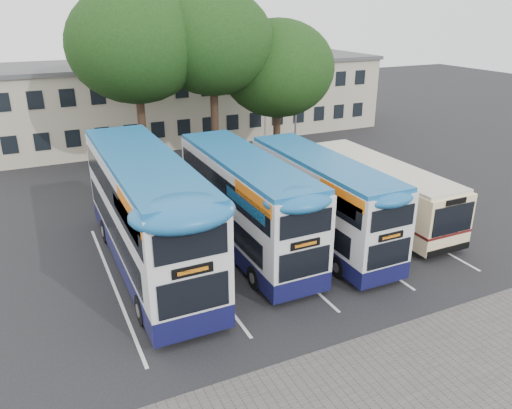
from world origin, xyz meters
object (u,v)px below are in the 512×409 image
object	(u,v)px
bus_dd_left	(146,209)
bus_single	(377,187)
lamp_post	(297,80)
bus_dd_right	(320,197)
tree_mid	(212,42)
tree_right	(278,69)
bus_dd_mid	(245,199)
tree_left	(135,45)

from	to	relation	value
bus_dd_left	bus_single	distance (m)	11.88
lamp_post	bus_dd_right	size ratio (longest dim) A/B	0.93
lamp_post	bus_single	distance (m)	14.76
tree_mid	tree_right	distance (m)	4.93
tree_mid	bus_dd_mid	xyz separation A→B (m)	(-2.96, -11.34, -5.81)
tree_mid	bus_single	bearing A→B (deg)	-67.77
lamp_post	bus_single	xyz separation A→B (m)	(-3.19, -14.00, -3.40)
tree_left	bus_dd_right	world-z (taller)	tree_left
bus_dd_right	bus_single	world-z (taller)	bus_dd_right
tree_right	bus_dd_left	xyz separation A→B (m)	(-11.90, -11.41, -3.71)
tree_left	bus_dd_mid	size ratio (longest dim) A/B	1.12
tree_right	bus_dd_left	world-z (taller)	tree_right
bus_dd_left	bus_dd_right	world-z (taller)	bus_dd_left
tree_left	bus_dd_left	distance (m)	13.43
lamp_post	bus_dd_mid	bearing A→B (deg)	-126.82
lamp_post	tree_mid	xyz separation A→B (m)	(-7.72, -2.92, 3.09)
bus_dd_mid	bus_single	world-z (taller)	bus_dd_mid
lamp_post	bus_dd_right	bearing A→B (deg)	-115.86
tree_right	bus_dd_left	size ratio (longest dim) A/B	0.83
tree_right	bus_single	size ratio (longest dim) A/B	0.96
bus_dd_mid	bus_single	distance (m)	7.52
tree_mid	bus_dd_left	size ratio (longest dim) A/B	0.98
lamp_post	bus_dd_mid	xyz separation A→B (m)	(-10.68, -14.26, -2.72)
bus_dd_left	bus_dd_right	distance (m)	7.77
tree_mid	tree_right	bearing A→B (deg)	1.06
bus_dd_mid	tree_mid	bearing A→B (deg)	75.38
lamp_post	bus_dd_mid	world-z (taller)	lamp_post
lamp_post	tree_mid	size ratio (longest dim) A/B	0.79
lamp_post	bus_single	size ratio (longest dim) A/B	0.91
tree_left	bus_single	size ratio (longest dim) A/B	1.16
lamp_post	bus_dd_right	xyz separation A→B (m)	(-7.32, -15.10, -2.86)
tree_left	tree_right	world-z (taller)	tree_left
bus_dd_left	bus_dd_mid	distance (m)	4.36
lamp_post	bus_dd_mid	distance (m)	18.02
lamp_post	bus_dd_mid	size ratio (longest dim) A/B	0.88
tree_mid	bus_dd_mid	world-z (taller)	tree_mid
tree_mid	tree_right	size ratio (longest dim) A/B	1.19
bus_dd_mid	tree_left	bearing A→B (deg)	97.72
lamp_post	tree_mid	bearing A→B (deg)	-159.27
bus_dd_mid	bus_dd_right	size ratio (longest dim) A/B	1.06
bus_dd_mid	tree_right	bearing A→B (deg)	56.55
bus_dd_left	bus_dd_right	bearing A→B (deg)	-6.36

